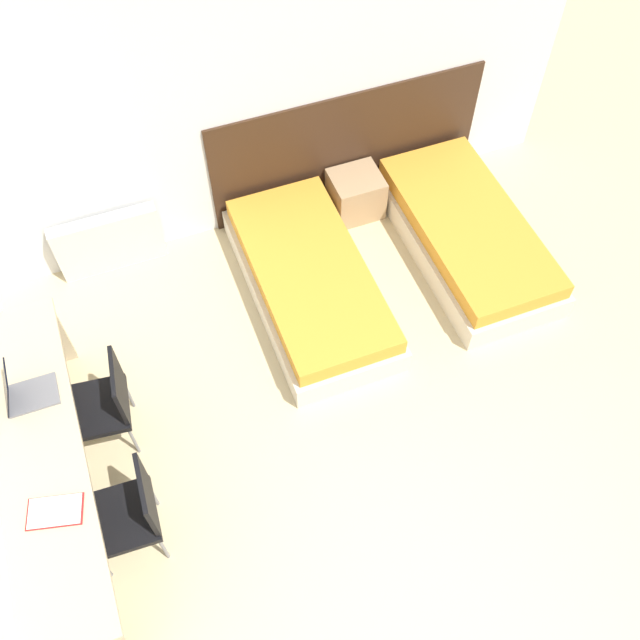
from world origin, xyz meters
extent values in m
plane|color=beige|center=(0.00, 0.00, 0.00)|extent=(20.00, 20.00, 0.00)
cube|color=white|center=(0.00, 3.72, 1.35)|extent=(5.72, 0.05, 2.70)
cube|color=#382316|center=(0.89, 3.68, 0.57)|extent=(2.54, 0.03, 1.15)
cube|color=beige|center=(0.15, 2.66, 0.12)|extent=(0.96, 1.99, 0.24)
cube|color=gold|center=(0.15, 2.66, 0.32)|extent=(0.88, 1.91, 0.16)
cube|color=beige|center=(1.63, 2.66, 0.12)|extent=(0.96, 1.99, 0.24)
cube|color=gold|center=(1.63, 2.66, 0.32)|extent=(0.88, 1.91, 0.16)
cube|color=tan|center=(0.89, 3.44, 0.21)|extent=(0.45, 0.41, 0.42)
cube|color=silver|center=(-1.34, 3.60, 0.29)|extent=(0.90, 0.12, 0.58)
cube|color=#C6B28E|center=(-2.08, 1.55, 0.76)|extent=(0.55, 2.46, 0.04)
cube|color=#C6B28E|center=(-2.08, 2.76, 0.37)|extent=(0.49, 0.04, 0.74)
cube|color=black|center=(-1.73, 1.97, 0.42)|extent=(0.50, 0.50, 0.05)
cube|color=black|center=(-1.52, 1.95, 0.65)|extent=(0.08, 0.41, 0.42)
cylinder|color=slate|center=(-1.95, 1.80, 0.20)|extent=(0.02, 0.02, 0.39)
cylinder|color=slate|center=(-1.90, 2.19, 0.20)|extent=(0.02, 0.02, 0.39)
cylinder|color=slate|center=(-1.56, 1.75, 0.20)|extent=(0.02, 0.02, 0.39)
cylinder|color=slate|center=(-1.51, 2.14, 0.20)|extent=(0.02, 0.02, 0.39)
cube|color=black|center=(-1.73, 1.12, 0.42)|extent=(0.48, 0.48, 0.05)
cube|color=black|center=(-1.52, 1.11, 0.65)|extent=(0.05, 0.41, 0.42)
cylinder|color=slate|center=(-1.94, 0.93, 0.20)|extent=(0.02, 0.02, 0.39)
cylinder|color=slate|center=(-1.92, 1.33, 0.20)|extent=(0.02, 0.02, 0.39)
cylinder|color=slate|center=(-1.54, 0.91, 0.20)|extent=(0.02, 0.02, 0.39)
cylinder|color=slate|center=(-1.52, 1.31, 0.20)|extent=(0.02, 0.02, 0.39)
cube|color=slate|center=(-2.06, 2.00, 0.79)|extent=(0.33, 0.25, 0.02)
cube|color=black|center=(-2.17, 2.00, 0.95)|extent=(0.12, 0.25, 0.32)
cube|color=#B21E1E|center=(-2.04, 1.15, 0.78)|extent=(0.37, 0.27, 0.01)
cube|color=white|center=(-2.04, 1.15, 0.79)|extent=(0.35, 0.26, 0.01)
camera|label=1|loc=(-1.08, -0.79, 4.96)|focal=40.00mm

